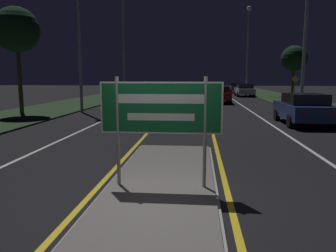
# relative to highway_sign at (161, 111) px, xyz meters

# --- Properties ---
(ground_plane) EXTENTS (160.00, 160.00, 0.00)m
(ground_plane) POSITION_rel_highway_sign_xyz_m (0.00, -0.62, -1.59)
(ground_plane) COLOR black
(median_island) EXTENTS (2.26, 7.79, 0.10)m
(median_island) POSITION_rel_highway_sign_xyz_m (0.00, 0.00, -1.55)
(median_island) COLOR #999993
(median_island) RESTS_ON ground_plane
(verge_left) EXTENTS (5.00, 100.00, 0.08)m
(verge_left) POSITION_rel_highway_sign_xyz_m (-9.50, 19.38, -1.55)
(verge_left) COLOR #23381E
(verge_left) RESTS_ON ground_plane
(verge_right) EXTENTS (5.00, 100.00, 0.08)m
(verge_right) POSITION_rel_highway_sign_xyz_m (9.50, 19.38, -1.55)
(verge_right) COLOR #23381E
(verge_right) RESTS_ON ground_plane
(centre_line_yellow_left) EXTENTS (0.12, 70.00, 0.01)m
(centre_line_yellow_left) POSITION_rel_highway_sign_xyz_m (-1.32, 24.38, -1.59)
(centre_line_yellow_left) COLOR gold
(centre_line_yellow_left) RESTS_ON ground_plane
(centre_line_yellow_right) EXTENTS (0.12, 70.00, 0.01)m
(centre_line_yellow_right) POSITION_rel_highway_sign_xyz_m (1.32, 24.38, -1.59)
(centre_line_yellow_right) COLOR gold
(centre_line_yellow_right) RESTS_ON ground_plane
(lane_line_white_left) EXTENTS (0.12, 70.00, 0.01)m
(lane_line_white_left) POSITION_rel_highway_sign_xyz_m (-4.20, 24.38, -1.59)
(lane_line_white_left) COLOR silver
(lane_line_white_left) RESTS_ON ground_plane
(lane_line_white_right) EXTENTS (0.12, 70.00, 0.01)m
(lane_line_white_right) POSITION_rel_highway_sign_xyz_m (4.20, 24.38, -1.59)
(lane_line_white_right) COLOR silver
(lane_line_white_right) RESTS_ON ground_plane
(edge_line_white_left) EXTENTS (0.10, 70.00, 0.01)m
(edge_line_white_left) POSITION_rel_highway_sign_xyz_m (-7.20, 24.38, -1.59)
(edge_line_white_left) COLOR silver
(edge_line_white_left) RESTS_ON ground_plane
(edge_line_white_right) EXTENTS (0.10, 70.00, 0.01)m
(edge_line_white_right) POSITION_rel_highway_sign_xyz_m (7.20, 24.38, -1.59)
(edge_line_white_right) COLOR silver
(edge_line_white_right) RESTS_ON ground_plane
(highway_sign) EXTENTS (2.38, 0.07, 2.16)m
(highway_sign) POSITION_rel_highway_sign_xyz_m (0.00, 0.00, 0.00)
(highway_sign) COLOR #9E9E99
(highway_sign) RESTS_ON median_island
(streetlight_left_near) EXTENTS (0.62, 0.62, 8.77)m
(streetlight_left_near) POSITION_rel_highway_sign_xyz_m (-6.69, 13.97, 4.56)
(streetlight_left_near) COLOR #9E9E99
(streetlight_left_near) RESTS_ON ground_plane
(streetlight_left_far) EXTENTS (0.61, 0.61, 10.29)m
(streetlight_left_far) POSITION_rel_highway_sign_xyz_m (-6.16, 23.85, 5.41)
(streetlight_left_far) COLOR #9E9E99
(streetlight_left_far) RESTS_ON ground_plane
(streetlight_right_near) EXTENTS (0.53, 0.53, 9.31)m
(streetlight_right_near) POSITION_rel_highway_sign_xyz_m (6.50, 12.77, 4.41)
(streetlight_right_near) COLOR #9E9E99
(streetlight_right_near) RESTS_ON ground_plane
(streetlight_right_far) EXTENTS (0.55, 0.55, 10.47)m
(streetlight_right_far) POSITION_rel_highway_sign_xyz_m (6.50, 34.34, 5.19)
(streetlight_right_far) COLOR #9E9E99
(streetlight_right_far) RESTS_ON ground_plane
(car_receding_0) EXTENTS (1.99, 4.17, 1.48)m
(car_receding_0) POSITION_rel_highway_sign_xyz_m (5.70, 9.79, -0.82)
(car_receding_0) COLOR navy
(car_receding_0) RESTS_ON ground_plane
(car_receding_1) EXTENTS (2.01, 4.36, 1.44)m
(car_receding_1) POSITION_rel_highway_sign_xyz_m (2.48, 22.57, -0.82)
(car_receding_1) COLOR maroon
(car_receding_1) RESTS_ON ground_plane
(car_receding_2) EXTENTS (2.00, 4.46, 1.48)m
(car_receding_2) POSITION_rel_highway_sign_xyz_m (6.06, 32.58, -0.82)
(car_receding_2) COLOR #B7B7BC
(car_receding_2) RESTS_ON ground_plane
(car_receding_3) EXTENTS (1.91, 4.60, 1.45)m
(car_receding_3) POSITION_rel_highway_sign_xyz_m (6.09, 41.73, -0.83)
(car_receding_3) COLOR #4C514C
(car_receding_3) RESTS_ON ground_plane
(car_approaching_0) EXTENTS (2.00, 4.45, 1.46)m
(car_approaching_0) POSITION_rel_highway_sign_xyz_m (-2.79, 12.92, -0.81)
(car_approaching_0) COLOR navy
(car_approaching_0) RESTS_ON ground_plane
(car_approaching_1) EXTENTS (1.94, 4.24, 1.36)m
(car_approaching_1) POSITION_rel_highway_sign_xyz_m (-5.69, 25.29, -0.86)
(car_approaching_1) COLOR black
(car_approaching_1) RESTS_ON ground_plane
(warning_sign) EXTENTS (0.60, 0.06, 2.27)m
(warning_sign) POSITION_rel_highway_sign_xyz_m (9.08, 23.35, -0.15)
(warning_sign) COLOR #9E9E99
(warning_sign) RESTS_ON verge_right
(roadside_palm_left) EXTENTS (2.58, 2.58, 6.13)m
(roadside_palm_left) POSITION_rel_highway_sign_xyz_m (-9.68, 12.12, 3.29)
(roadside_palm_left) COLOR #4C3823
(roadside_palm_left) RESTS_ON verge_left
(roadside_palm_right) EXTENTS (2.32, 2.32, 5.00)m
(roadside_palm_right) POSITION_rel_highway_sign_xyz_m (9.35, 25.02, 2.30)
(roadside_palm_right) COLOR #4C3823
(roadside_palm_right) RESTS_ON verge_right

